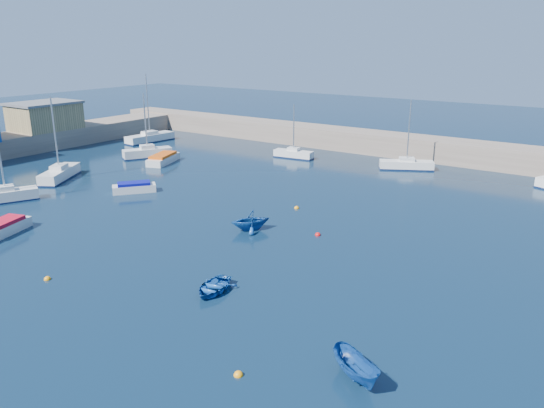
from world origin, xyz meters
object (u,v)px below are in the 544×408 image
Objects in this scene: sailboat_4 at (150,138)px; motorboat_1 at (134,188)px; sailboat_3 at (147,153)px; dinghy_center at (213,287)px; motorboat_2 at (163,159)px; brick_shed_a at (45,117)px; sailboat_1 at (6,196)px; sailboat_5 at (293,154)px; sailboat_6 at (406,165)px; dinghy_left at (250,220)px; dinghy_right at (356,368)px; sailboat_2 at (60,174)px; motorboat_0 at (2,228)px.

motorboat_1 is (18.40, -19.18, -0.15)m from sailboat_4.
sailboat_3 is 2.59× the size of dinghy_center.
motorboat_1 is at bearing -76.55° from motorboat_2.
sailboat_3 is 38.60m from dinghy_center.
sailboat_1 is at bearing -41.15° from brick_shed_a.
sailboat_5 reaches higher than brick_shed_a.
sailboat_6 reaches higher than dinghy_left.
dinghy_left is 19.63m from dinghy_right.
sailboat_4 is at bearing 51.11° from brick_shed_a.
sailboat_6 reaches higher than sailboat_1.
sailboat_4 is 14.34m from motorboat_2.
sailboat_1 is at bearing -99.02° from sailboat_2.
motorboat_0 is at bearing 174.47° from dinghy_center.
motorboat_2 is at bearing 127.19° from sailboat_5.
sailboat_5 is 13.89m from sailboat_6.
sailboat_6 is 35.73m from dinghy_center.
sailboat_1 is 9.14m from motorboat_0.
sailboat_1 is at bearing -110.19° from motorboat_2.
motorboat_2 is at bearing 87.82° from dinghy_right.
dinghy_right is (26.28, -36.34, 0.07)m from sailboat_5.
sailboat_6 is (36.52, 4.74, -0.07)m from sailboat_4.
motorboat_2 is at bearing 114.39° from sailboat_1.
sailboat_1 reaches higher than motorboat_2.
dinghy_right is (29.97, -1.09, 0.10)m from motorboat_0.
sailboat_4 is 3.12× the size of dinghy_center.
sailboat_3 is 10.87m from sailboat_4.
sailboat_2 is at bearing -146.10° from dinghy_left.
brick_shed_a reaches higher than dinghy_left.
motorboat_0 is at bearing -48.53° from motorboat_1.
brick_shed_a is at bearing -141.02° from sailboat_3.
sailboat_3 is (16.28, 2.96, -3.46)m from brick_shed_a.
brick_shed_a is 1.03× the size of sailboat_6.
brick_shed_a reaches higher than motorboat_2.
sailboat_2 is 1.09× the size of sailboat_3.
motorboat_1 is (-0.71, 13.56, -0.03)m from motorboat_0.
motorboat_2 is at bearing 90.04° from sailboat_6.
brick_shed_a is 2.62× the size of dinghy_center.
dinghy_center is 10.97m from dinghy_right.
brick_shed_a is 1.61× the size of motorboat_0.
brick_shed_a is 0.93× the size of sailboat_2.
sailboat_3 is (-0.44, 12.65, 0.02)m from sailboat_2.
dinghy_left is at bearing -26.37° from sailboat_4.
sailboat_5 is 22.13m from motorboat_1.
sailboat_1 is (19.87, -17.37, -3.50)m from brick_shed_a.
dinghy_center is (19.39, 1.80, -0.18)m from motorboat_0.
sailboat_6 reaches higher than dinghy_right.
brick_shed_a is at bearing 145.76° from dinghy_center.
sailboat_5 is 1.33× the size of motorboat_0.
motorboat_2 is (20.01, 1.98, -3.58)m from brick_shed_a.
sailboat_2 is 2.82× the size of dinghy_center.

